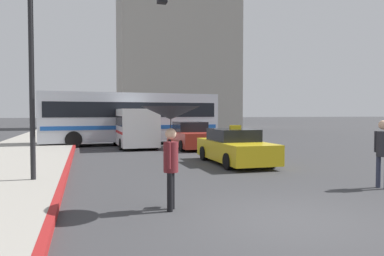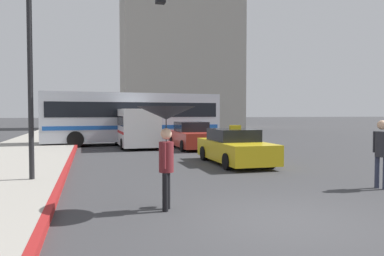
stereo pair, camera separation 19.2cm
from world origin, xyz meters
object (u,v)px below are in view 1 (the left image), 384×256
Objects in this scene: taxi at (235,148)px; sedan_red at (191,136)px; ambulance_van at (134,126)px; pedestrian_with_umbrella at (171,124)px; traffic_light at (85,28)px; city_bus at (131,116)px; pedestrian_man at (383,147)px.

sedan_red is (-0.02, 6.40, 0.05)m from taxi.
ambulance_van is 14.66m from pedestrian_with_umbrella.
taxi is 7.32m from traffic_light.
city_bus is 6.19× the size of pedestrian_man.
taxi is 0.70× the size of traffic_light.
pedestrian_man is (1.96, -11.98, 0.41)m from sedan_red.
sedan_red is 0.38× the size of city_bus.
city_bus is (-2.88, 10.28, 1.16)m from taxi.
sedan_red is at bearing -89.84° from taxi.
city_bus reaches higher than pedestrian_with_umbrella.
sedan_red is 12.15m from pedestrian_man.
ambulance_van is 1.99m from city_bus.
pedestrian_man is (4.87, -13.96, -0.14)m from ambulance_van.
taxi is at bearing 25.06° from traffic_light.
taxi is 2.46× the size of pedestrian_man.
ambulance_van is 0.86× the size of traffic_light.
taxi is at bearing 107.87° from ambulance_van.
pedestrian_man is (4.83, -15.87, -0.70)m from city_bus.
city_bus is at bearing 77.82° from traffic_light.
sedan_red is 13.29m from pedestrian_with_umbrella.
ambulance_van is at bearing 178.97° from pedestrian_man.
ambulance_van reaches higher than taxi.
pedestrian_with_umbrella is (-4.00, -12.63, 1.11)m from sedan_red.
traffic_light reaches higher than pedestrian_with_umbrella.
traffic_light is at bearing 57.99° from sedan_red.
city_bus is 16.60m from pedestrian_man.
traffic_light is at bearing 48.59° from pedestrian_with_umbrella.
ambulance_van is 11.80m from traffic_light.
pedestrian_man reaches higher than sedan_red.
pedestrian_man is at bearing 11.32° from city_bus.
pedestrian_man is 8.82m from traffic_light.
taxi is 1.05× the size of sedan_red.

